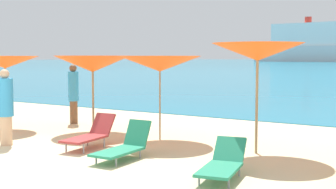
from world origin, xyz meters
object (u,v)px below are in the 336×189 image
lounge_chair_2 (223,163)px  cruise_ship (326,44)px  lounge_chair_5 (90,134)px  umbrella_4 (160,64)px  umbrella_3 (93,64)px  lounge_chair_1 (124,146)px  beachgoer_2 (73,92)px  umbrella_2 (5,62)px  umbrella_5 (258,52)px  beachgoer_1 (5,105)px

lounge_chair_2 → cruise_ship: bearing=91.6°
lounge_chair_5 → cruise_ship: (-46.18, 213.65, 7.93)m
umbrella_4 → cruise_ship: cruise_ship is taller
umbrella_3 → umbrella_4: 2.31m
lounge_chair_1 → beachgoer_2: bearing=142.3°
lounge_chair_1 → lounge_chair_5: (-1.35, 0.47, 0.05)m
umbrella_4 → lounge_chair_5: 2.49m
umbrella_2 → beachgoer_2: bearing=63.0°
lounge_chair_2 → umbrella_5: bearing=85.5°
umbrella_5 → beachgoer_1: size_ratio=1.32×
umbrella_2 → beachgoer_2: umbrella_2 is taller
beachgoer_2 → umbrella_4: bearing=-109.6°
umbrella_5 → cruise_ship: cruise_ship is taller
lounge_chair_5 → cruise_ship: 218.73m
umbrella_5 → lounge_chair_5: 4.19m
beachgoer_1 → lounge_chair_2: bearing=-124.0°
umbrella_2 → umbrella_5: size_ratio=0.89×
lounge_chair_5 → lounge_chair_1: bearing=-25.8°
umbrella_2 → umbrella_3: bearing=22.3°
umbrella_4 → umbrella_5: 2.70m
umbrella_3 → lounge_chair_1: size_ratio=1.48×
beachgoer_1 → cruise_ship: size_ratio=0.03×
beachgoer_2 → cruise_ship: bearing=4.7°
lounge_chair_1 → beachgoer_1: bearing=-176.8°
umbrella_4 → beachgoer_1: size_ratio=1.17×
umbrella_3 → umbrella_4: bearing=-1.6°
beachgoer_1 → cruise_ship: (-44.25, 214.47, 7.30)m
umbrella_2 → beachgoer_1: size_ratio=1.18×
umbrella_3 → beachgoer_2: (-1.55, 0.80, -0.90)m
umbrella_4 → beachgoer_1: 3.84m
umbrella_2 → cruise_ship: bearing=101.2°
umbrella_2 → cruise_ship: size_ratio=0.03×
umbrella_4 → beachgoer_2: bearing=167.3°
umbrella_4 → umbrella_5: bearing=-5.0°
umbrella_5 → lounge_chair_1: 3.46m
beachgoer_2 → cruise_ship: (-43.07, 211.02, 7.26)m
cruise_ship → umbrella_4: bearing=-74.2°
lounge_chair_1 → beachgoer_1: beachgoer_1 is taller
umbrella_5 → lounge_chair_2: bearing=-83.0°
beachgoer_2 → beachgoer_1: bearing=-167.9°
umbrella_3 → beachgoer_2: bearing=152.6°
umbrella_3 → umbrella_5: bearing=-3.5°
umbrella_2 → lounge_chair_2: (7.73, -1.52, -1.68)m
lounge_chair_5 → beachgoer_1: size_ratio=0.85×
lounge_chair_1 → beachgoer_1: (-3.28, -0.34, 0.67)m
lounge_chair_5 → beachgoer_1: 2.19m
umbrella_2 → lounge_chair_1: 5.78m
umbrella_5 → beachgoer_1: 5.97m
lounge_chair_5 → cruise_ship: cruise_ship is taller
umbrella_2 → umbrella_4: umbrella_2 is taller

